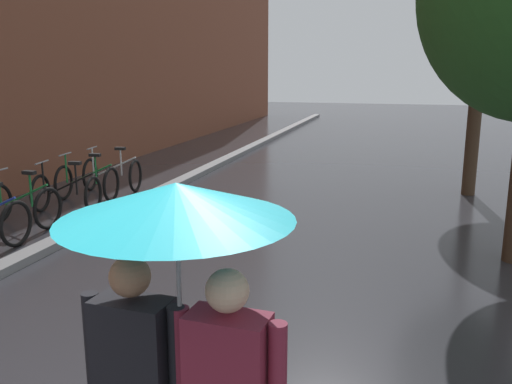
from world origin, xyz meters
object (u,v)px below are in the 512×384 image
at_px(parked_bicycle_3, 67,193).
at_px(parked_bicycle_5, 113,174).
at_px(parked_bicycle_4, 87,182).
at_px(parked_bicycle_2, 22,204).
at_px(couple_under_umbrella, 179,319).

relative_size(parked_bicycle_3, parked_bicycle_5, 1.00).
bearing_deg(parked_bicycle_4, parked_bicycle_2, -90.67).
height_order(parked_bicycle_2, parked_bicycle_5, same).
bearing_deg(parked_bicycle_2, couple_under_umbrella, -45.08).
xyz_separation_m(parked_bicycle_2, parked_bicycle_5, (0.05, 2.81, 0.00)).
distance_m(parked_bicycle_2, parked_bicycle_4, 1.89).
distance_m(parked_bicycle_3, parked_bicycle_5, 1.85).
bearing_deg(parked_bicycle_5, parked_bicycle_3, -85.88).
bearing_deg(parked_bicycle_2, parked_bicycle_3, 79.02).
xyz_separation_m(parked_bicycle_3, parked_bicycle_5, (-0.13, 1.85, 0.00)).
bearing_deg(parked_bicycle_3, couple_under_umbrella, -51.04).
relative_size(parked_bicycle_2, parked_bicycle_4, 0.96).
xyz_separation_m(parked_bicycle_2, parked_bicycle_4, (0.02, 1.89, 0.00)).
height_order(parked_bicycle_3, couple_under_umbrella, couple_under_umbrella).
relative_size(parked_bicycle_3, couple_under_umbrella, 0.56).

